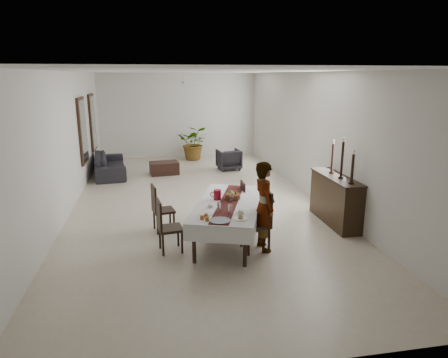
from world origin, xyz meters
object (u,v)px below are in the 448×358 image
red_pitcher (217,195)px  woman (264,206)px  dining_table_top (229,204)px  sideboard_body (335,200)px  sofa (110,165)px

red_pitcher → woman: (0.72, -0.79, -0.02)m
dining_table_top → woman: (0.54, -0.57, 0.11)m
sideboard_body → woman: bearing=-151.2°
red_pitcher → sofa: size_ratio=0.09×
dining_table_top → red_pitcher: 0.32m
red_pitcher → sideboard_body: 2.65m
red_pitcher → sofa: red_pitcher is taller
red_pitcher → dining_table_top: bearing=-50.0°
sofa → woman: bearing=-158.7°
dining_table_top → woman: woman is taller
woman → sideboard_body: size_ratio=0.98×
dining_table_top → sofa: (-2.75, 5.79, -0.38)m
dining_table_top → woman: 0.79m
woman → sideboard_body: 2.19m
sideboard_body → sofa: size_ratio=0.73×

